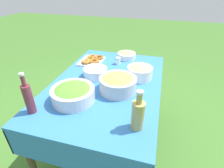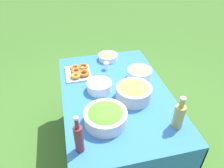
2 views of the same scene
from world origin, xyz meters
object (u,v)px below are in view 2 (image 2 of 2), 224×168
pasta_bowl (140,73)px  bread_bowl (108,56)px  salad_bowl (106,116)px  plate_stack (99,86)px  olive_oil_bottle (179,115)px  donut_platter (79,72)px  wine_bottle (79,138)px  olive_bowl (134,92)px

pasta_bowl → bread_bowl: size_ratio=1.10×
salad_bowl → plate_stack: size_ratio=1.46×
olive_oil_bottle → bread_bowl: olive_oil_bottle is taller
pasta_bowl → plate_stack: bearing=-78.6°
plate_stack → donut_platter: bearing=-153.1°
pasta_bowl → olive_oil_bottle: bearing=6.6°
pasta_bowl → wine_bottle: 0.93m
salad_bowl → donut_platter: (-0.69, -0.12, -0.04)m
wine_bottle → bread_bowl: size_ratio=1.44×
donut_platter → wine_bottle: (0.89, -0.09, 0.09)m
olive_oil_bottle → pasta_bowl: bearing=-173.4°
salad_bowl → bread_bowl: bearing=166.4°
wine_bottle → olive_bowl: wine_bottle is taller
salad_bowl → olive_oil_bottle: bearing=72.9°
pasta_bowl → olive_oil_bottle: (0.63, 0.07, 0.04)m
pasta_bowl → plate_stack: pasta_bowl is taller
pasta_bowl → donut_platter: pasta_bowl is taller
salad_bowl → pasta_bowl: size_ratio=1.41×
wine_bottle → bread_bowl: bearing=158.7°
donut_platter → bread_bowl: bread_bowl is taller
plate_stack → wine_bottle: wine_bottle is taller
wine_bottle → plate_stack: bearing=158.0°
pasta_bowl → plate_stack: 0.41m
salad_bowl → donut_platter: size_ratio=1.11×
olive_oil_bottle → bread_bowl: size_ratio=1.29×
olive_oil_bottle → olive_bowl: size_ratio=0.90×
olive_oil_bottle → plate_stack: bearing=-139.3°
donut_platter → olive_bowl: size_ratio=0.97×
plate_stack → olive_oil_bottle: 0.72m
donut_platter → olive_oil_bottle: (0.84, 0.62, 0.08)m
plate_stack → bread_bowl: size_ratio=1.06×
wine_bottle → donut_platter: bearing=174.2°
pasta_bowl → olive_bowl: size_ratio=0.76×
pasta_bowl → olive_bowl: olive_bowl is taller
donut_platter → olive_bowl: 0.63m
wine_bottle → olive_oil_bottle: bearing=93.8°
plate_stack → olive_oil_bottle: size_ratio=0.82×
pasta_bowl → wine_bottle: (0.67, -0.64, 0.05)m
salad_bowl → bread_bowl: size_ratio=1.55×
pasta_bowl → donut_platter: 0.59m
donut_platter → plate_stack: plate_stack is taller
pasta_bowl → wine_bottle: size_ratio=0.76×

